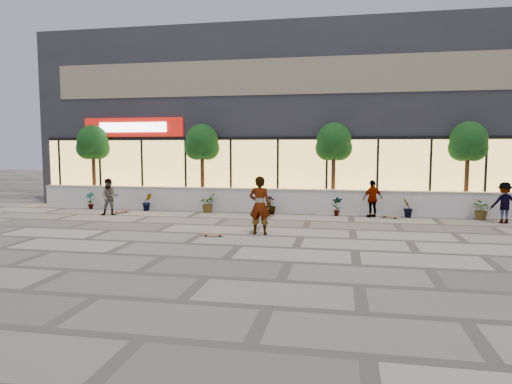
% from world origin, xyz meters
% --- Properties ---
extents(ground, '(80.00, 80.00, 0.00)m').
position_xyz_m(ground, '(0.00, 0.00, 0.00)').
color(ground, '#AAA393').
rests_on(ground, ground).
extents(planter_wall, '(22.00, 0.42, 1.04)m').
position_xyz_m(planter_wall, '(0.00, 7.00, 0.52)').
color(planter_wall, silver).
rests_on(planter_wall, ground).
extents(retail_building, '(24.00, 9.17, 8.50)m').
position_xyz_m(retail_building, '(-0.00, 12.49, 4.25)').
color(retail_building, '#27272C').
rests_on(retail_building, ground).
extents(shrub_a, '(0.43, 0.29, 0.81)m').
position_xyz_m(shrub_a, '(-8.50, 6.45, 0.41)').
color(shrub_a, '#113811').
rests_on(shrub_a, ground).
extents(shrub_b, '(0.57, 0.57, 0.81)m').
position_xyz_m(shrub_b, '(-5.70, 6.45, 0.41)').
color(shrub_b, '#113811').
rests_on(shrub_b, ground).
extents(shrub_c, '(0.68, 0.77, 0.81)m').
position_xyz_m(shrub_c, '(-2.90, 6.45, 0.41)').
color(shrub_c, '#113811').
rests_on(shrub_c, ground).
extents(shrub_d, '(0.64, 0.64, 0.81)m').
position_xyz_m(shrub_d, '(-0.10, 6.45, 0.41)').
color(shrub_d, '#113811').
rests_on(shrub_d, ground).
extents(shrub_e, '(0.46, 0.35, 0.81)m').
position_xyz_m(shrub_e, '(2.70, 6.45, 0.41)').
color(shrub_e, '#113811').
rests_on(shrub_e, ground).
extents(shrub_f, '(0.55, 0.57, 0.81)m').
position_xyz_m(shrub_f, '(5.50, 6.45, 0.41)').
color(shrub_f, '#113811').
rests_on(shrub_f, ground).
extents(shrub_g, '(0.77, 0.84, 0.81)m').
position_xyz_m(shrub_g, '(8.30, 6.45, 0.41)').
color(shrub_g, '#113811').
rests_on(shrub_g, ground).
extents(tree_west, '(1.60, 1.50, 3.92)m').
position_xyz_m(tree_west, '(-9.00, 7.70, 2.99)').
color(tree_west, '#4E291B').
rests_on(tree_west, ground).
extents(tree_midwest, '(1.60, 1.50, 3.92)m').
position_xyz_m(tree_midwest, '(-3.50, 7.70, 2.99)').
color(tree_midwest, '#4E291B').
rests_on(tree_midwest, ground).
extents(tree_mideast, '(1.60, 1.50, 3.92)m').
position_xyz_m(tree_mideast, '(2.50, 7.70, 2.99)').
color(tree_mideast, '#4E291B').
rests_on(tree_mideast, ground).
extents(tree_east, '(1.60, 1.50, 3.92)m').
position_xyz_m(tree_east, '(8.00, 7.70, 2.99)').
color(tree_east, '#4E291B').
rests_on(tree_east, ground).
extents(skater_center, '(0.72, 0.49, 1.91)m').
position_xyz_m(skater_center, '(0.27, 1.83, 0.96)').
color(skater_center, silver).
rests_on(skater_center, ground).
extents(skater_left, '(0.89, 0.79, 1.54)m').
position_xyz_m(skater_left, '(-6.64, 4.81, 0.77)').
color(skater_left, '#887B57').
rests_on(skater_left, ground).
extents(skater_right_near, '(0.96, 0.76, 1.52)m').
position_xyz_m(skater_right_near, '(4.12, 6.30, 0.76)').
color(skater_right_near, white).
rests_on(skater_right_near, ground).
extents(skater_right_far, '(1.05, 0.68, 1.54)m').
position_xyz_m(skater_right_far, '(8.85, 5.71, 0.77)').
color(skater_right_far, maroon).
rests_on(skater_right_far, ground).
extents(skateboard_center, '(0.75, 0.24, 0.09)m').
position_xyz_m(skateboard_center, '(-1.14, 1.21, 0.07)').
color(skateboard_center, brown).
rests_on(skateboard_center, ground).
extents(skateboard_left, '(0.71, 0.40, 0.08)m').
position_xyz_m(skateboard_left, '(-6.52, 5.56, 0.07)').
color(skateboard_left, red).
rests_on(skateboard_left, ground).
extents(skateboard_right_near, '(0.73, 0.55, 0.09)m').
position_xyz_m(skateboard_right_near, '(4.79, 6.20, 0.07)').
color(skateboard_right_near, '#9F6B34').
rests_on(skateboard_right_near, ground).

